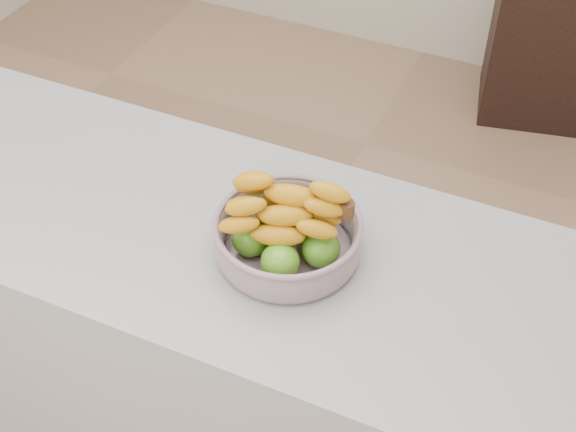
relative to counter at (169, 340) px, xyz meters
name	(u,v)px	position (x,y,z in m)	size (l,w,h in m)	color
ground	(226,371)	(0.00, 0.25, -0.45)	(4.00, 4.00, 0.00)	#97755D
counter	(169,340)	(0.00, 0.00, 0.00)	(2.00, 0.60, 0.90)	#A4A5AC
cabinet	(558,17)	(0.58, 2.03, -0.02)	(0.48, 0.39, 0.87)	black
fruit_bowl	(288,233)	(0.32, 0.00, 0.51)	(0.29, 0.29, 0.17)	#A8B3CA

